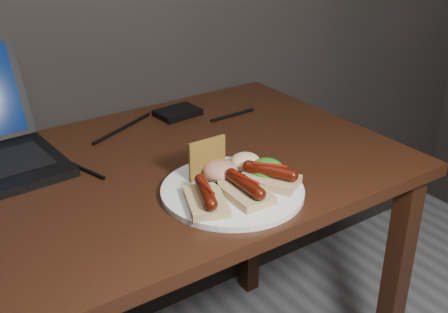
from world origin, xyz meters
The scene contains 11 objects.
desk centered at (0.00, 1.38, 0.66)m, with size 1.40×0.70×0.75m.
hard_drive centered at (0.35, 1.62, 0.76)m, with size 0.11×0.08×0.02m, color black.
desk_cables centered at (0.04, 1.54, 0.75)m, with size 0.98×0.28×0.01m.
plate centered at (0.23, 1.19, 0.76)m, with size 0.29×0.29×0.01m, color white.
bread_sausage_left centered at (0.15, 1.17, 0.78)m, with size 0.11×0.13×0.04m.
bread_sausage_center centered at (0.23, 1.15, 0.78)m, with size 0.07×0.12×0.04m.
bread_sausage_right centered at (0.30, 1.17, 0.78)m, with size 0.12×0.13×0.04m.
crispbread centered at (0.21, 1.26, 0.80)m, with size 0.09×0.01×0.09m, color olive.
salad_greens centered at (0.31, 1.19, 0.78)m, with size 0.07×0.07×0.04m, color #166113.
salsa_mound centered at (0.23, 1.24, 0.78)m, with size 0.07×0.07×0.04m, color #A6101A.
coleslaw_mound centered at (0.30, 1.24, 0.78)m, with size 0.06×0.06×0.04m, color beige.
Camera 1 is at (-0.34, 0.39, 1.31)m, focal length 45.00 mm.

